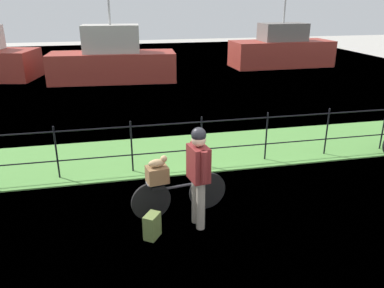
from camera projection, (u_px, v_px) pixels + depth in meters
The scene contains 11 objects.
ground_plane at pixel (235, 223), 6.36m from camera, with size 60.00×60.00×0.00m, color #B2ADA3.
grass_strip at pixel (193, 152), 9.27m from camera, with size 27.00×2.40×0.03m, color #569342.
harbor_water at pixel (150, 80), 17.52m from camera, with size 30.00×30.00×0.00m, color #426684.
iron_fence at pixel (201, 138), 8.31m from camera, with size 18.04×0.04×1.13m.
bicycle_main at pixel (179, 195), 6.54m from camera, with size 1.68×0.32×0.67m.
wooden_crate at pixel (157, 174), 6.25m from camera, with size 0.34×0.28×0.27m, color brown.
terrier_dog at pixel (158, 162), 6.19m from camera, with size 0.32×0.18×0.18m.
cyclist_person at pixel (198, 169), 5.97m from camera, with size 0.32×0.53×1.68m.
backpack_on_paving at pixel (152, 226), 5.93m from camera, with size 0.28×0.18×0.40m, color olive.
moored_boat_near at pixel (281, 50), 20.70m from camera, with size 5.42×2.15×3.85m.
moored_boat_mid at pixel (113, 61), 16.93m from camera, with size 5.56×2.27×4.02m.
Camera 1 is at (-1.88, -5.20, 3.49)m, focal length 36.05 mm.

